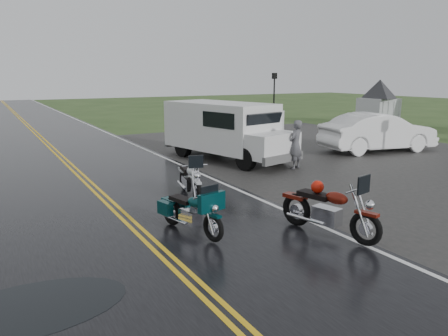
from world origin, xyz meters
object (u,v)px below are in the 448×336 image
object	(u,v)px
van_white	(246,139)
person_at_van	(296,145)
motorcycle_teal	(213,217)
motorcycle_silver	(197,183)
visitor_center	(379,92)
motorcycle_red	(367,215)
sedan_white	(378,133)
lamp_post_far_right	(274,104)

from	to	relation	value
van_white	person_at_van	bearing A→B (deg)	-34.34
van_white	motorcycle_teal	bearing A→B (deg)	-141.25
motorcycle_silver	person_at_van	xyz separation A→B (m)	(5.29, 2.50, 0.26)
motorcycle_silver	person_at_van	distance (m)	5.85
visitor_center	motorcycle_red	size ratio (longest dim) A/B	6.59
visitor_center	motorcycle_teal	xyz separation A→B (m)	(-18.86, -12.51, -1.80)
van_white	sedan_white	xyz separation A→B (m)	(7.50, 0.55, -0.34)
motorcycle_red	person_at_van	size ratio (longest dim) A/B	1.33
motorcycle_red	visitor_center	bearing A→B (deg)	27.58
motorcycle_teal	person_at_van	size ratio (longest dim) A/B	1.12
van_white	person_at_van	size ratio (longest dim) A/B	3.38
motorcycle_silver	sedan_white	xyz separation A→B (m)	(11.02, 3.71, 0.22)
visitor_center	lamp_post_far_right	size ratio (longest dim) A/B	4.38
person_at_van	lamp_post_far_right	xyz separation A→B (m)	(5.13, 8.57, 0.91)
sedan_white	visitor_center	bearing A→B (deg)	-37.60
person_at_van	van_white	bearing A→B (deg)	-46.97
motorcycle_red	motorcycle_silver	xyz separation A→B (m)	(-1.73, 4.28, -0.06)
person_at_van	sedan_white	bearing A→B (deg)	165.54
motorcycle_silver	visitor_center	bearing A→B (deg)	40.45
motorcycle_teal	person_at_van	world-z (taller)	person_at_van
lamp_post_far_right	visitor_center	bearing A→B (deg)	-8.47
motorcycle_teal	lamp_post_far_right	xyz separation A→B (m)	(11.29, 13.64, 1.22)
motorcycle_teal	motorcycle_red	bearing A→B (deg)	-46.16
motorcycle_teal	motorcycle_silver	size ratio (longest dim) A/B	0.92
sedan_white	motorcycle_red	bearing A→B (deg)	141.33
lamp_post_far_right	motorcycle_red	bearing A→B (deg)	-119.50
motorcycle_teal	sedan_white	bearing A→B (deg)	15.08
visitor_center	sedan_white	xyz separation A→B (m)	(-6.97, -6.23, -1.52)
motorcycle_red	motorcycle_silver	bearing A→B (deg)	98.34
visitor_center	person_at_van	bearing A→B (deg)	-149.63
motorcycle_teal	visitor_center	bearing A→B (deg)	20.79
visitor_center	person_at_van	world-z (taller)	visitor_center
visitor_center	motorcycle_silver	xyz separation A→B (m)	(-17.99, -9.94, -1.74)
motorcycle_silver	van_white	xyz separation A→B (m)	(3.52, 3.16, 0.56)
visitor_center	motorcycle_teal	size ratio (longest dim) A/B	7.82
visitor_center	van_white	bearing A→B (deg)	-154.89
motorcycle_red	lamp_post_far_right	distance (m)	17.68
motorcycle_red	motorcycle_teal	xyz separation A→B (m)	(-2.60, 1.71, -0.11)
visitor_center	motorcycle_silver	size ratio (longest dim) A/B	7.20
motorcycle_teal	sedan_white	distance (m)	13.45
motorcycle_teal	van_white	bearing A→B (deg)	39.77
motorcycle_teal	person_at_van	bearing A→B (deg)	26.67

